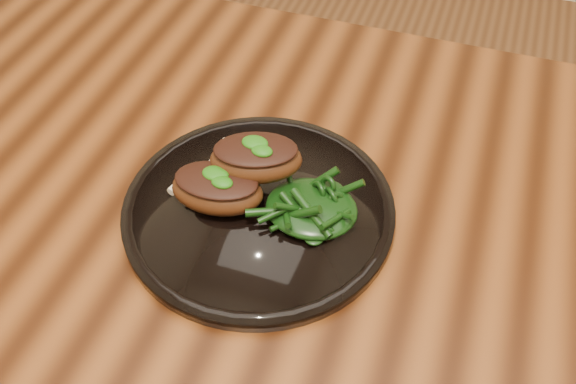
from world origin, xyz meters
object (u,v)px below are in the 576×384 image
object	(u,v)px
plate	(259,210)
lamb_chop_front	(217,188)
greens_heap	(312,204)
desk	(408,292)

from	to	relation	value
plate	lamb_chop_front	distance (m)	0.05
lamb_chop_front	greens_heap	size ratio (longest dim) A/B	1.10
plate	lamb_chop_front	world-z (taller)	lamb_chop_front
plate	greens_heap	world-z (taller)	greens_heap
desk	plate	distance (m)	0.20
plate	lamb_chop_front	bearing A→B (deg)	-166.37
lamb_chop_front	greens_heap	world-z (taller)	lamb_chop_front
desk	plate	world-z (taller)	plate
lamb_chop_front	desk	bearing A→B (deg)	5.66
plate	greens_heap	xyz separation A→B (m)	(0.06, 0.01, 0.02)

